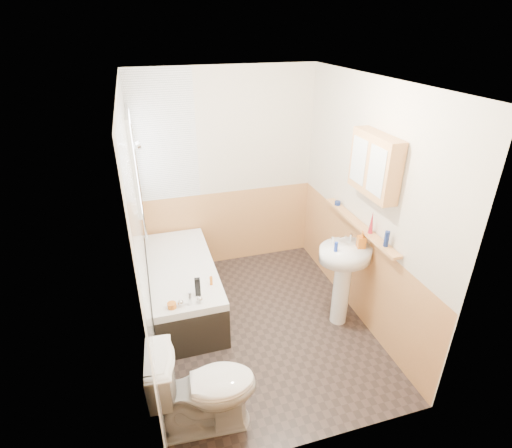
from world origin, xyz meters
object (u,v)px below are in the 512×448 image
(bathtub, at_px, (183,285))
(medicine_cabinet, at_px, (375,165))
(pine_shelf, at_px, (359,225))
(toilet, at_px, (204,388))
(sink, at_px, (343,270))

(bathtub, height_order, medicine_cabinet, medicine_cabinet)
(pine_shelf, bearing_deg, bathtub, 161.63)
(medicine_cabinet, bearing_deg, pine_shelf, 80.30)
(toilet, relative_size, medicine_cabinet, 1.31)
(pine_shelf, distance_m, medicine_cabinet, 0.71)
(bathtub, relative_size, sink, 1.55)
(toilet, distance_m, pine_shelf, 2.15)
(bathtub, relative_size, pine_shelf, 1.20)
(toilet, bearing_deg, sink, -57.83)
(sink, bearing_deg, medicine_cabinet, -2.12)
(bathtub, bearing_deg, pine_shelf, -18.37)
(bathtub, xyz_separation_m, toilet, (-0.03, -1.56, 0.11))
(sink, bearing_deg, toilet, -145.13)
(bathtub, height_order, pine_shelf, pine_shelf)
(toilet, xyz_separation_m, sink, (1.60, 0.83, 0.25))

